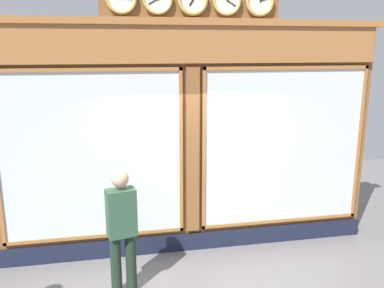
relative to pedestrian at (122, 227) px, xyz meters
name	(u,v)px	position (x,y,z in m)	size (l,w,h in m)	color
shop_facade	(190,137)	(-1.10, -1.11, 0.89)	(5.94, 0.42, 4.11)	brown
pedestrian	(122,227)	(0.00, 0.00, 0.00)	(0.40, 0.30, 1.69)	#1C2F21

